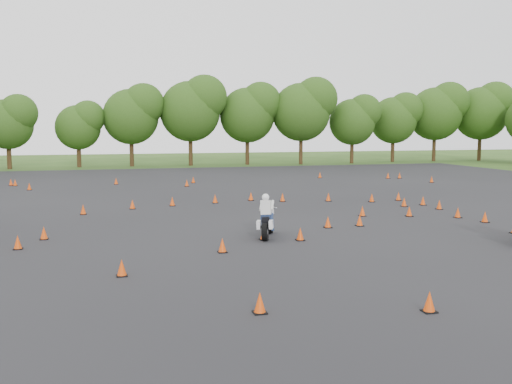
# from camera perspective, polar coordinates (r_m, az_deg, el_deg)

# --- Properties ---
(ground) EXTENTS (140.00, 140.00, 0.00)m
(ground) POSITION_cam_1_polar(r_m,az_deg,el_deg) (22.02, 2.77, -4.24)
(ground) COLOR #2D5119
(ground) RESTS_ON ground
(asphalt_pad) EXTENTS (62.00, 62.00, 0.00)m
(asphalt_pad) POSITION_cam_1_polar(r_m,az_deg,el_deg) (27.70, -1.10, -2.01)
(asphalt_pad) COLOR black
(asphalt_pad) RESTS_ON ground
(treeline) EXTENTS (86.89, 32.03, 10.07)m
(treeline) POSITION_cam_1_polar(r_m,az_deg,el_deg) (55.96, -6.54, 6.95)
(treeline) COLOR #274614
(treeline) RESTS_ON ground
(traffic_cones) EXTENTS (36.32, 32.58, 0.45)m
(traffic_cones) POSITION_cam_1_polar(r_m,az_deg,el_deg) (27.45, -0.50, -1.61)
(traffic_cones) COLOR #DA4309
(traffic_cones) RESTS_ON asphalt_pad
(rider_white) EXTENTS (1.46, 2.22, 1.65)m
(rider_white) POSITION_cam_1_polar(r_m,az_deg,el_deg) (21.30, 1.21, -2.33)
(rider_white) COLOR silver
(rider_white) RESTS_ON ground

